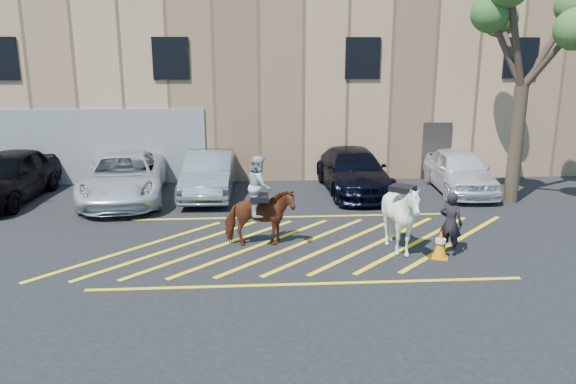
{
  "coord_description": "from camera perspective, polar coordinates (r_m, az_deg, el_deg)",
  "views": [
    {
      "loc": [
        -1.21,
        -14.02,
        4.98
      ],
      "look_at": [
        -0.23,
        0.2,
        1.3
      ],
      "focal_mm": 35.0,
      "sensor_mm": 36.0,
      "label": 1
    }
  ],
  "objects": [
    {
      "name": "tree",
      "position": [
        19.45,
        23.18,
        15.46
      ],
      "size": [
        3.99,
        4.37,
        7.31
      ],
      "color": "#47392B",
      "rests_on": "ground"
    },
    {
      "name": "car_blue_suv",
      "position": [
        19.99,
        6.66,
        2.13
      ],
      "size": [
        2.3,
        5.2,
        1.48
      ],
      "primitive_type": "imported",
      "rotation": [
        0.0,
        0.0,
        0.04
      ],
      "color": "black",
      "rests_on": "ground"
    },
    {
      "name": "hatching_zone",
      "position": [
        14.64,
        1.03,
        -5.38
      ],
      "size": [
        12.6,
        5.12,
        0.01
      ],
      "color": "yellow",
      "rests_on": "ground"
    },
    {
      "name": "ground",
      "position": [
        14.93,
        0.93,
        -5.01
      ],
      "size": [
        90.0,
        90.0,
        0.0
      ],
      "primitive_type": "plane",
      "color": "black",
      "rests_on": "ground"
    },
    {
      "name": "car_black_suv",
      "position": [
        20.8,
        -26.64,
        1.47
      ],
      "size": [
        2.36,
        5.12,
        1.7
      ],
      "primitive_type": "imported",
      "rotation": [
        0.0,
        0.0,
        -0.07
      ],
      "color": "black",
      "rests_on": "ground"
    },
    {
      "name": "traffic_cone",
      "position": [
        14.15,
        15.23,
        -5.09
      ],
      "size": [
        0.49,
        0.49,
        0.73
      ],
      "color": "orange",
      "rests_on": "ground"
    },
    {
      "name": "car_white_suv",
      "position": [
        20.74,
        17.02,
        2.07
      ],
      "size": [
        2.06,
        4.52,
        1.51
      ],
      "primitive_type": "imported",
      "rotation": [
        0.0,
        0.0,
        -0.06
      ],
      "color": "white",
      "rests_on": "ground"
    },
    {
      "name": "car_silver_sedan",
      "position": [
        19.55,
        -8.01,
        1.85
      ],
      "size": [
        1.7,
        4.61,
        1.51
      ],
      "primitive_type": "imported",
      "rotation": [
        0.0,
        0.0,
        -0.02
      ],
      "color": "gray",
      "rests_on": "ground"
    },
    {
      "name": "warehouse",
      "position": [
        26.07,
        -1.34,
        11.54
      ],
      "size": [
        32.42,
        10.2,
        7.3
      ],
      "color": "tan",
      "rests_on": "ground"
    },
    {
      "name": "saddled_white",
      "position": [
        14.1,
        11.41,
        -2.5
      ],
      "size": [
        2.21,
        2.25,
        1.86
      ],
      "color": "silver",
      "rests_on": "ground"
    },
    {
      "name": "mounted_bay",
      "position": [
        14.33,
        -2.91,
        -1.85
      ],
      "size": [
        1.79,
        0.82,
        2.37
      ],
      "color": "#5E2F16",
      "rests_on": "ground"
    },
    {
      "name": "handler",
      "position": [
        14.38,
        16.19,
        -3.06
      ],
      "size": [
        0.69,
        0.66,
        1.58
      ],
      "primitive_type": "imported",
      "rotation": [
        0.0,
        0.0,
        2.46
      ],
      "color": "black",
      "rests_on": "ground"
    },
    {
      "name": "car_white_pickup",
      "position": [
        19.57,
        -16.3,
        1.46
      ],
      "size": [
        3.09,
        5.78,
        1.54
      ],
      "primitive_type": "imported",
      "rotation": [
        0.0,
        0.0,
        0.1
      ],
      "color": "silver",
      "rests_on": "ground"
    }
  ]
}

